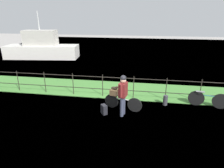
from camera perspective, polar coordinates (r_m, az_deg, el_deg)
name	(u,v)px	position (r m, az deg, el deg)	size (l,w,h in m)	color
ground_plane	(94,114)	(7.83, -5.53, -9.02)	(60.00, 60.00, 0.00)	#9E9993
grass_strip	(106,89)	(10.25, -1.74, -1.50)	(27.00, 2.40, 0.03)	#478438
harbor_water	(123,57)	(18.27, 3.23, 8.25)	(30.00, 30.00, 0.00)	slate
iron_fence	(103,84)	(9.17, -2.87, -0.03)	(18.04, 0.04, 1.11)	#28231E
bicycle_main	(122,102)	(8.02, 3.15, -5.55)	(1.61, 0.43, 0.61)	black
wooden_crate	(114,92)	(7.98, 0.67, -2.49)	(0.33, 0.28, 0.24)	#A87F51
terrier_dog	(115,88)	(7.89, 0.85, -1.20)	(0.32, 0.20, 0.18)	#4C3D2D
cyclist_person	(123,92)	(7.31, 3.34, -2.43)	(0.35, 0.53, 1.68)	#383D51
backpack_on_paving	(104,109)	(7.73, -2.43, -7.66)	(0.28, 0.18, 0.40)	black
mooring_bollard	(165,100)	(8.76, 15.78, -4.75)	(0.20, 0.20, 0.45)	#38383D
bicycle_parked	(208,99)	(9.21, 26.93, -4.13)	(1.62, 0.36, 0.68)	black
moored_boat_near	(42,48)	(18.69, -20.43, 10.12)	(6.67, 2.64, 4.09)	silver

